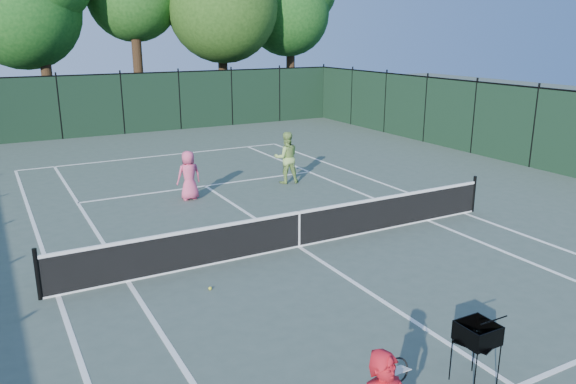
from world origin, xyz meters
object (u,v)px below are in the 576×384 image
player_green (286,158)px  player_pink (189,175)px  loose_ball_midcourt (210,288)px  ball_hopper (477,334)px

player_green → player_pink: bearing=18.7°
player_pink → loose_ball_midcourt: bearing=72.3°
player_pink → player_green: bearing=-177.1°
ball_hopper → loose_ball_midcourt: bearing=95.9°
player_green → ball_hopper: (-3.10, -11.47, -0.06)m
ball_hopper → loose_ball_midcourt: (-2.27, 4.82, -0.79)m
ball_hopper → loose_ball_midcourt: 5.39m
player_green → ball_hopper: 11.88m
player_green → loose_ball_midcourt: size_ratio=26.14×
player_green → ball_hopper: size_ratio=1.81×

